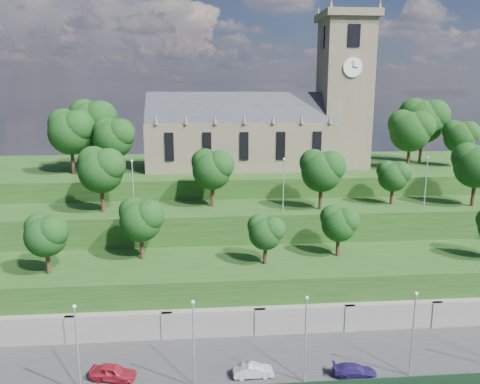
{
  "coord_description": "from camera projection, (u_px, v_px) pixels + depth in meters",
  "views": [
    {
      "loc": [
        -11.16,
        -35.18,
        27.88
      ],
      "look_at": [
        -5.54,
        30.0,
        14.0
      ],
      "focal_mm": 35.0,
      "sensor_mm": 36.0,
      "label": 1
    }
  ],
  "objects": [
    {
      "name": "promenade",
      "position": [
        316.0,
        368.0,
        46.66
      ],
      "size": [
        160.0,
        12.0,
        2.0
      ],
      "primitive_type": "cube",
      "color": "#2D2D30",
      "rests_on": "ground"
    },
    {
      "name": "retaining_wall",
      "position": [
        303.0,
        325.0,
        52.16
      ],
      "size": [
        160.0,
        2.1,
        5.0
      ],
      "color": "slate",
      "rests_on": "ground"
    },
    {
      "name": "embankment_lower",
      "position": [
        293.0,
        290.0,
        57.73
      ],
      "size": [
        160.0,
        12.0,
        8.0
      ],
      "primitive_type": "cube",
      "color": "#1C3E14",
      "rests_on": "ground"
    },
    {
      "name": "embankment_upper",
      "position": [
        278.0,
        246.0,
        68.03
      ],
      "size": [
        160.0,
        10.0,
        12.0
      ],
      "primitive_type": "cube",
      "color": "#1C3E14",
      "rests_on": "ground"
    },
    {
      "name": "hilltop",
      "position": [
        260.0,
        203.0,
        88.19
      ],
      "size": [
        160.0,
        32.0,
        15.0
      ],
      "primitive_type": "cube",
      "color": "#1C3E14",
      "rests_on": "ground"
    },
    {
      "name": "church",
      "position": [
        268.0,
        124.0,
        81.23
      ],
      "size": [
        38.6,
        12.35,
        27.6
      ],
      "color": "brown",
      "rests_on": "hilltop"
    },
    {
      "name": "trees_lower",
      "position": [
        314.0,
        221.0,
        56.43
      ],
      "size": [
        67.89,
        8.87,
        7.63
      ],
      "color": "#331C13",
      "rests_on": "embankment_lower"
    },
    {
      "name": "trees_upper",
      "position": [
        295.0,
        167.0,
        64.8
      ],
      "size": [
        58.78,
        8.79,
        9.05
      ],
      "color": "#331C13",
      "rests_on": "embankment_upper"
    },
    {
      "name": "trees_hilltop",
      "position": [
        258.0,
        126.0,
        80.52
      ],
      "size": [
        73.35,
        17.1,
        12.0
      ],
      "color": "#331C13",
      "rests_on": "hilltop"
    },
    {
      "name": "lamp_posts_promenade",
      "position": [
        306.0,
        333.0,
        41.87
      ],
      "size": [
        60.36,
        0.36,
        8.38
      ],
      "color": "#B2B2B7",
      "rests_on": "promenade"
    },
    {
      "name": "lamp_posts_upper",
      "position": [
        283.0,
        181.0,
        62.97
      ],
      "size": [
        40.36,
        0.36,
        7.41
      ],
      "color": "#B2B2B7",
      "rests_on": "embankment_upper"
    },
    {
      "name": "car_left",
      "position": [
        113.0,
        372.0,
        42.96
      ],
      "size": [
        4.57,
        2.7,
        1.46
      ],
      "primitive_type": "imported",
      "rotation": [
        0.0,
        0.0,
        1.33
      ],
      "color": "maroon",
      "rests_on": "promenade"
    },
    {
      "name": "car_middle",
      "position": [
        253.0,
        370.0,
        43.45
      ],
      "size": [
        3.77,
        1.38,
        1.24
      ],
      "primitive_type": "imported",
      "rotation": [
        0.0,
        0.0,
        1.59
      ],
      "color": "#A3A4A8",
      "rests_on": "promenade"
    },
    {
      "name": "car_right",
      "position": [
        355.0,
        371.0,
        43.48
      ],
      "size": [
        4.27,
        2.3,
        1.18
      ],
      "primitive_type": "imported",
      "rotation": [
        0.0,
        0.0,
        1.4
      ],
      "color": "#221751",
      "rests_on": "promenade"
    }
  ]
}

